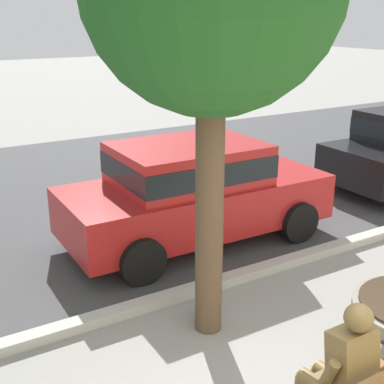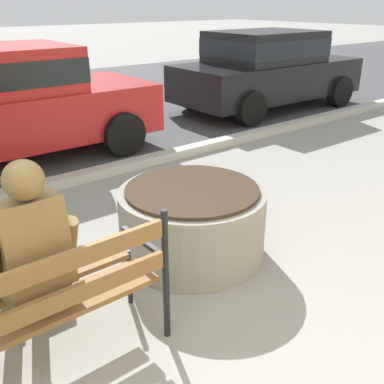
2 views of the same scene
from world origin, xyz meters
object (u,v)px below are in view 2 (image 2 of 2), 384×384
parked_car_red (2,101)px  parked_car_black (267,68)px  park_bench (19,310)px  bronze_statue_seated (31,265)px  concrete_planter (192,221)px

parked_car_red → parked_car_black: 5.32m
park_bench → bronze_statue_seated: bronze_statue_seated is taller
concrete_planter → parked_car_black: parked_car_black is taller
parked_car_black → concrete_planter: bearing=-143.1°
parked_car_red → parked_car_black: size_ratio=1.00×
parked_car_red → concrete_planter: bearing=-83.5°
bronze_statue_seated → parked_car_red: parked_car_red is taller
park_bench → concrete_planter: (1.69, 0.60, -0.23)m
parked_car_red → parked_car_black: bearing=0.0°
concrete_planter → parked_car_red: bearing=96.5°
concrete_planter → parked_car_black: 6.15m
parked_car_red → parked_car_black: same height
parked_car_red → park_bench: bearing=-106.6°
bronze_statue_seated → parked_car_black: 7.61m
bronze_statue_seated → parked_car_black: bearing=32.3°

